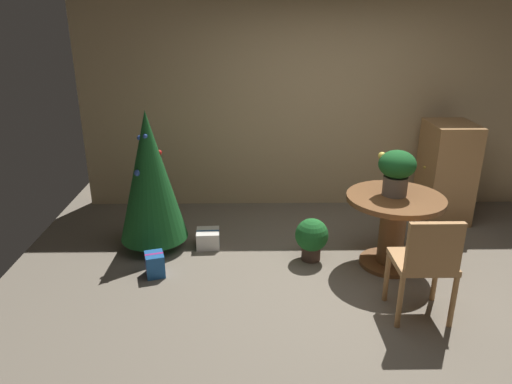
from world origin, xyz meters
The scene contains 10 objects.
ground_plane centered at (0.00, 0.00, 0.00)m, with size 6.60×6.60×0.00m, color #756B5B.
back_wall_panel centered at (0.00, 2.20, 1.30)m, with size 6.00×0.10×2.60m, color tan.
round_dining_table centered at (0.45, 0.51, 0.47)m, with size 0.93×0.93×0.73m.
flower_vase centered at (0.44, 0.55, 0.99)m, with size 0.35×0.35×0.44m.
wooden_chair_near centered at (0.45, -0.37, 0.53)m, with size 0.46×0.42×0.91m.
holiday_tree centered at (-1.94, 0.93, 0.80)m, with size 0.70×0.70×1.48m.
gift_box_cream centered at (-1.38, 0.93, 0.09)m, with size 0.25×0.26×0.19m.
gift_box_blue centered at (-1.84, 0.35, 0.11)m, with size 0.22×0.23×0.23m.
wooden_cabinet centered at (1.40, 1.66, 0.59)m, with size 0.54×0.63×1.17m.
potted_plant centered at (-0.31, 0.63, 0.25)m, with size 0.34×0.34×0.44m.
Camera 1 is at (-0.94, -3.65, 2.37)m, focal length 33.33 mm.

